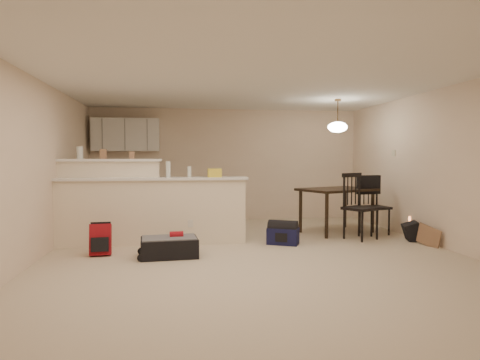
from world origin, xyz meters
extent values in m
plane|color=beige|center=(0.00, 0.00, 0.00)|extent=(7.00, 7.00, 0.00)
plane|color=white|center=(0.00, 0.00, 2.50)|extent=(7.00, 7.00, 0.00)
cube|color=beige|center=(0.00, 3.50, 1.25)|extent=(6.00, 0.02, 2.50)
cube|color=beige|center=(0.00, -3.50, 1.25)|extent=(6.00, 0.02, 2.50)
cube|color=beige|center=(-3.00, 0.00, 1.25)|extent=(0.02, 7.00, 2.50)
cube|color=beige|center=(3.00, 0.00, 1.25)|extent=(0.02, 7.00, 2.50)
cube|color=#F6E6C7|center=(-1.50, 0.90, 0.53)|extent=(3.00, 0.28, 1.05)
cube|color=white|center=(-1.50, 0.90, 1.07)|extent=(3.08, 0.38, 0.04)
cube|color=#F6E6C7|center=(-2.20, 1.12, 0.68)|extent=(1.60, 0.24, 1.35)
cube|color=white|center=(-2.20, 1.12, 1.37)|extent=(1.68, 0.34, 0.04)
cube|color=white|center=(-2.20, 3.32, 1.90)|extent=(1.40, 0.34, 0.70)
cube|color=white|center=(-2.00, 3.19, 0.45)|extent=(1.80, 0.60, 0.90)
cube|color=beige|center=(2.98, 1.55, 1.50)|extent=(0.02, 0.12, 0.12)
cylinder|color=silver|center=(-2.67, 1.12, 1.49)|extent=(0.10, 0.10, 0.20)
cube|color=#936B4C|center=(-2.30, 1.12, 1.47)|extent=(0.10, 0.07, 0.16)
cube|color=#936B4C|center=(-1.84, 1.12, 1.45)|extent=(0.08, 0.06, 0.12)
cylinder|color=silver|center=(-1.25, 0.90, 1.22)|extent=(0.07, 0.07, 0.26)
cylinder|color=silver|center=(-0.91, 0.90, 1.18)|extent=(0.06, 0.06, 0.18)
cube|color=#936B4C|center=(-0.49, 0.90, 1.16)|extent=(0.22, 0.18, 0.14)
cube|color=black|center=(1.86, 1.55, 0.81)|extent=(1.58, 1.34, 0.04)
cylinder|color=black|center=(1.47, 1.00, 0.39)|extent=(0.06, 0.06, 0.79)
cylinder|color=black|center=(2.53, 1.46, 0.39)|extent=(0.06, 0.06, 0.79)
cylinder|color=black|center=(1.19, 1.65, 0.39)|extent=(0.06, 0.06, 0.79)
cylinder|color=black|center=(2.25, 2.11, 0.39)|extent=(0.06, 0.06, 0.79)
cylinder|color=brown|center=(1.86, 1.55, 2.25)|extent=(0.02, 0.02, 0.50)
cylinder|color=brown|center=(1.86, 1.55, 2.48)|extent=(0.12, 0.12, 0.03)
ellipsoid|color=white|center=(1.86, 1.55, 1.98)|extent=(0.36, 0.36, 0.20)
cube|color=black|center=(-1.22, -0.02, 0.13)|extent=(0.83, 0.58, 0.27)
cube|color=maroon|center=(-2.21, 0.23, 0.22)|extent=(0.31, 0.21, 0.45)
cube|color=#13153C|center=(0.59, 0.61, 0.13)|extent=(0.56, 0.46, 0.27)
cube|color=black|center=(2.85, 0.61, 0.15)|extent=(0.34, 0.40, 0.30)
cube|color=#936B4C|center=(2.85, 0.12, 0.16)|extent=(0.15, 0.41, 0.32)
camera|label=1|loc=(-1.07, -6.12, 1.41)|focal=32.00mm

